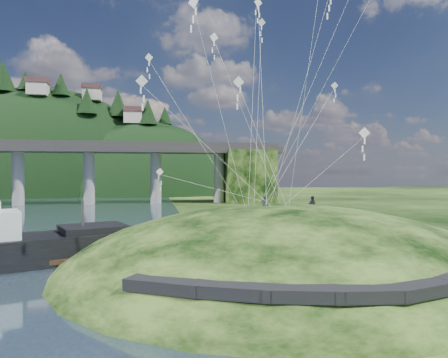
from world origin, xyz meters
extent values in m
plane|color=black|center=(0.00, 0.00, 0.00)|extent=(320.00, 320.00, 0.00)
ellipsoid|color=black|center=(8.00, 2.00, -1.50)|extent=(36.00, 32.00, 13.00)
cube|color=black|center=(-1.50, -8.00, 2.03)|extent=(4.32, 3.62, 0.71)
cube|color=black|center=(1.50, -9.65, 2.09)|extent=(4.10, 2.97, 0.61)
cube|color=black|center=(4.50, -10.65, 2.08)|extent=(3.85, 2.37, 0.62)
cube|color=black|center=(7.50, -11.10, 2.04)|extent=(3.62, 1.83, 0.66)
cube|color=black|center=(10.50, -10.90, 2.05)|extent=(3.82, 2.27, 0.68)
cylinder|color=gray|center=(-32.00, 70.00, 6.50)|extent=(2.60, 2.60, 13.00)
cylinder|color=gray|center=(-16.50, 70.00, 6.50)|extent=(2.60, 2.60, 13.00)
cylinder|color=gray|center=(-1.00, 70.00, 6.50)|extent=(2.60, 2.60, 13.00)
cylinder|color=gray|center=(14.50, 70.00, 6.50)|extent=(2.60, 2.60, 13.00)
cube|color=black|center=(22.00, 70.00, 6.50)|extent=(12.00, 11.00, 13.00)
ellipsoid|color=black|center=(-40.00, 126.00, -6.00)|extent=(96.00, 68.00, 88.00)
ellipsoid|color=black|center=(-5.00, 118.00, -10.00)|extent=(76.00, 56.00, 72.00)
cone|color=black|center=(-49.87, 114.63, 39.23)|extent=(8.01, 8.01, 10.54)
cone|color=black|center=(-42.87, 114.06, 37.88)|extent=(4.97, 4.97, 6.54)
cone|color=black|center=(-31.40, 112.04, 36.68)|extent=(5.83, 5.83, 7.67)
cone|color=black|center=(-22.45, 107.08, 30.58)|extent=(6.47, 6.47, 8.51)
cone|color=black|center=(-13.22, 113.99, 31.23)|extent=(7.13, 7.13, 9.38)
cone|color=black|center=(-3.12, 109.03, 27.87)|extent=(6.56, 6.56, 8.63)
cone|color=black|center=(2.77, 114.63, 27.68)|extent=(4.88, 4.88, 6.42)
cube|color=beige|center=(-38.00, 110.00, 34.28)|extent=(6.00, 5.00, 4.00)
cube|color=#512E2F|center=(-38.00, 110.00, 36.98)|extent=(6.40, 5.40, 1.60)
cube|color=beige|center=(-22.00, 116.00, 34.18)|extent=(6.00, 5.00, 4.00)
cube|color=#512E2F|center=(-22.00, 116.00, 36.88)|extent=(6.40, 5.40, 1.60)
cube|color=beige|center=(-8.00, 110.00, 25.88)|extent=(6.00, 5.00, 4.00)
cube|color=#512E2F|center=(-8.00, 110.00, 28.58)|extent=(6.40, 5.40, 1.60)
cube|color=black|center=(-13.13, 6.65, 1.17)|extent=(20.44, 12.32, 2.34)
cube|color=black|center=(-7.26, 8.97, 2.62)|extent=(6.69, 6.18, 0.54)
cylinder|color=#2D2B2B|center=(-8.10, 8.64, 3.79)|extent=(0.22, 0.22, 2.71)
cube|color=#332114|center=(-7.62, 6.74, 0.51)|extent=(15.99, 5.68, 0.40)
cylinder|color=#332114|center=(-10.94, 6.05, 0.23)|extent=(0.34, 0.34, 1.13)
cylinder|color=#332114|center=(-7.62, 6.74, 0.23)|extent=(0.34, 0.34, 1.13)
cylinder|color=#332114|center=(-4.31, 7.44, 0.23)|extent=(0.34, 0.34, 1.13)
cylinder|color=#332114|center=(-0.99, 8.14, 0.23)|extent=(0.34, 0.34, 1.13)
imported|color=#262732|center=(6.52, 2.14, 5.79)|extent=(0.69, 0.57, 1.62)
imported|color=#262732|center=(11.38, 4.35, 5.56)|extent=(0.91, 0.91, 1.49)
cube|color=silver|center=(11.48, 1.47, 20.94)|extent=(0.10, 0.08, 0.49)
cube|color=silver|center=(11.48, 1.47, 20.34)|extent=(0.10, 0.08, 0.49)
cube|color=silver|center=(11.48, 1.47, 19.74)|extent=(0.10, 0.08, 0.49)
cube|color=silver|center=(7.10, 5.16, 20.36)|extent=(0.68, 0.24, 0.67)
cube|color=silver|center=(7.10, 5.16, 19.87)|extent=(0.09, 0.02, 0.40)
cube|color=silver|center=(7.10, 5.16, 19.38)|extent=(0.09, 0.02, 0.40)
cube|color=silver|center=(7.10, 5.16, 18.89)|extent=(0.09, 0.02, 0.40)
cube|color=silver|center=(7.14, 6.91, 22.95)|extent=(0.10, 0.02, 0.46)
cube|color=silver|center=(7.14, 6.91, 22.38)|extent=(0.10, 0.02, 0.46)
cube|color=silver|center=(7.14, 6.91, 21.82)|extent=(0.10, 0.02, 0.46)
cube|color=silver|center=(8.41, 11.01, 24.57)|extent=(0.87, 0.26, 0.88)
cube|color=silver|center=(8.41, 11.01, 23.94)|extent=(0.11, 0.07, 0.51)
cube|color=silver|center=(8.41, 11.01, 23.31)|extent=(0.11, 0.07, 0.51)
cube|color=silver|center=(8.41, 11.01, 22.69)|extent=(0.11, 0.07, 0.51)
cube|color=silver|center=(3.01, 5.26, 18.87)|extent=(0.75, 0.26, 0.76)
cube|color=silver|center=(3.01, 5.26, 18.33)|extent=(0.10, 0.06, 0.45)
cube|color=silver|center=(3.01, 5.26, 17.78)|extent=(0.10, 0.06, 0.45)
cube|color=silver|center=(3.01, 5.26, 17.23)|extent=(0.10, 0.06, 0.45)
cube|color=silver|center=(-1.46, 6.94, 7.62)|extent=(0.64, 0.29, 0.67)
cube|color=silver|center=(-1.46, 6.94, 7.14)|extent=(0.08, 0.07, 0.40)
cube|color=silver|center=(-1.46, 6.94, 6.65)|extent=(0.08, 0.07, 0.40)
cube|color=silver|center=(-1.46, 6.94, 6.17)|extent=(0.08, 0.07, 0.40)
cube|color=silver|center=(0.31, -3.85, 17.81)|extent=(0.56, 0.58, 0.75)
cube|color=silver|center=(0.31, -3.85, 17.26)|extent=(0.10, 0.07, 0.45)
cube|color=silver|center=(0.31, -3.85, 16.72)|extent=(0.10, 0.07, 0.45)
cube|color=silver|center=(0.31, -3.85, 16.17)|extent=(0.10, 0.07, 0.45)
cube|color=silver|center=(13.93, 0.33, 10.61)|extent=(0.87, 0.22, 0.87)
cube|color=silver|center=(13.93, 0.33, 9.99)|extent=(0.11, 0.03, 0.51)
cube|color=silver|center=(13.93, 0.33, 9.37)|extent=(0.11, 0.03, 0.51)
cube|color=silver|center=(13.93, 0.33, 8.76)|extent=(0.11, 0.03, 0.51)
cube|color=silver|center=(4.48, 2.38, 14.58)|extent=(0.88, 0.21, 0.88)
cube|color=silver|center=(4.48, 2.38, 13.95)|extent=(0.12, 0.04, 0.51)
cube|color=silver|center=(4.48, 2.38, 13.33)|extent=(0.12, 0.04, 0.51)
cube|color=silver|center=(4.48, 2.38, 12.70)|extent=(0.12, 0.04, 0.51)
cube|color=silver|center=(16.09, 9.88, 16.35)|extent=(0.70, 0.26, 0.70)
cube|color=silver|center=(16.09, 9.88, 15.84)|extent=(0.09, 0.02, 0.42)
cube|color=silver|center=(16.09, 9.88, 15.33)|extent=(0.09, 0.02, 0.42)
cube|color=silver|center=(16.09, 9.88, 14.82)|extent=(0.09, 0.02, 0.42)
cube|color=silver|center=(-2.35, 8.55, 17.83)|extent=(0.70, 0.40, 0.75)
cube|color=silver|center=(-2.35, 8.55, 17.29)|extent=(0.10, 0.04, 0.45)
cube|color=silver|center=(-2.35, 8.55, 16.74)|extent=(0.10, 0.04, 0.45)
cube|color=silver|center=(-2.35, 8.55, 16.19)|extent=(0.10, 0.04, 0.45)
cube|color=silver|center=(-2.83, 0.76, 13.98)|extent=(0.86, 0.25, 0.84)
cube|color=silver|center=(-2.83, 0.76, 13.38)|extent=(0.11, 0.03, 0.50)
cube|color=silver|center=(-2.83, 0.76, 12.77)|extent=(0.11, 0.03, 0.50)
cube|color=silver|center=(-2.83, 0.76, 12.16)|extent=(0.11, 0.03, 0.50)
camera|label=1|loc=(-2.24, -27.87, 7.60)|focal=32.00mm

